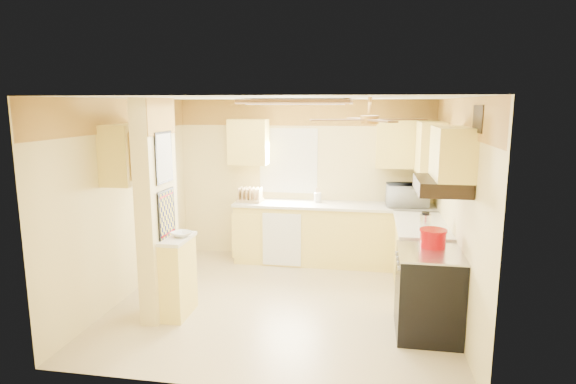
% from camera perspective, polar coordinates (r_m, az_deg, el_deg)
% --- Properties ---
extents(floor, '(4.00, 4.00, 0.00)m').
position_cam_1_polar(floor, '(6.15, -0.62, -12.93)').
color(floor, tan).
rests_on(floor, ground).
extents(ceiling, '(4.00, 4.00, 0.00)m').
position_cam_1_polar(ceiling, '(5.64, -0.67, 11.08)').
color(ceiling, white).
rests_on(ceiling, wall_back).
extents(wall_back, '(4.00, 0.00, 4.00)m').
position_cam_1_polar(wall_back, '(7.61, 1.92, 1.46)').
color(wall_back, beige).
rests_on(wall_back, floor).
extents(wall_front, '(4.00, 0.00, 4.00)m').
position_cam_1_polar(wall_front, '(3.97, -5.60, -7.01)').
color(wall_front, beige).
rests_on(wall_front, floor).
extents(wall_left, '(0.00, 3.80, 3.80)m').
position_cam_1_polar(wall_left, '(6.43, -18.47, -0.75)').
color(wall_left, beige).
rests_on(wall_left, floor).
extents(wall_right, '(0.00, 3.80, 3.80)m').
position_cam_1_polar(wall_right, '(5.76, 19.34, -2.05)').
color(wall_right, beige).
rests_on(wall_right, floor).
extents(wallpaper_border, '(4.00, 0.02, 0.40)m').
position_cam_1_polar(wallpaper_border, '(7.50, 1.95, 9.38)').
color(wallpaper_border, '#F1BA47').
rests_on(wallpaper_border, wall_back).
extents(partition_column, '(0.20, 0.70, 2.50)m').
position_cam_1_polar(partition_column, '(5.66, -15.26, -2.05)').
color(partition_column, beige).
rests_on(partition_column, floor).
extents(partition_ledge, '(0.25, 0.55, 0.90)m').
position_cam_1_polar(partition_ledge, '(5.79, -12.87, -9.90)').
color(partition_ledge, '#FBE46F').
rests_on(partition_ledge, floor).
extents(ledge_top, '(0.28, 0.58, 0.04)m').
position_cam_1_polar(ledge_top, '(5.65, -13.07, -5.42)').
color(ledge_top, white).
rests_on(ledge_top, partition_ledge).
extents(lower_cabinets_back, '(3.00, 0.60, 0.90)m').
position_cam_1_polar(lower_cabinets_back, '(7.44, 5.40, -5.11)').
color(lower_cabinets_back, '#FBE46F').
rests_on(lower_cabinets_back, floor).
extents(lower_cabinets_right, '(0.60, 1.40, 0.90)m').
position_cam_1_polar(lower_cabinets_right, '(6.50, 15.42, -7.76)').
color(lower_cabinets_right, '#FBE46F').
rests_on(lower_cabinets_right, floor).
extents(countertop_back, '(3.04, 0.64, 0.04)m').
position_cam_1_polar(countertop_back, '(7.32, 5.46, -1.58)').
color(countertop_back, white).
rests_on(countertop_back, lower_cabinets_back).
extents(countertop_right, '(0.64, 1.44, 0.04)m').
position_cam_1_polar(countertop_right, '(6.37, 15.53, -3.73)').
color(countertop_right, white).
rests_on(countertop_right, lower_cabinets_right).
extents(dishwasher_panel, '(0.58, 0.02, 0.80)m').
position_cam_1_polar(dishwasher_panel, '(7.24, -0.75, -5.67)').
color(dishwasher_panel, white).
rests_on(dishwasher_panel, lower_cabinets_back).
extents(window, '(0.92, 0.02, 1.02)m').
position_cam_1_polar(window, '(7.60, 0.05, 3.73)').
color(window, white).
rests_on(window, wall_back).
extents(upper_cab_back_left, '(0.60, 0.35, 0.70)m').
position_cam_1_polar(upper_cab_back_left, '(7.53, -4.69, 5.93)').
color(upper_cab_back_left, '#FBE46F').
rests_on(upper_cab_back_left, wall_back).
extents(upper_cab_back_right, '(0.90, 0.35, 0.70)m').
position_cam_1_polar(upper_cab_back_right, '(7.32, 13.93, 5.53)').
color(upper_cab_back_right, '#FBE46F').
rests_on(upper_cab_back_right, wall_back).
extents(upper_cab_right, '(0.35, 1.00, 0.70)m').
position_cam_1_polar(upper_cab_right, '(6.87, 16.50, 5.11)').
color(upper_cab_right, '#FBE46F').
rests_on(upper_cab_right, wall_right).
extents(upper_cab_left_wall, '(0.35, 0.75, 0.70)m').
position_cam_1_polar(upper_cab_left_wall, '(6.04, -18.44, 4.33)').
color(upper_cab_left_wall, '#FBE46F').
rests_on(upper_cab_left_wall, wall_left).
extents(upper_cab_over_stove, '(0.35, 0.76, 0.52)m').
position_cam_1_polar(upper_cab_over_stove, '(5.09, 18.88, 4.39)').
color(upper_cab_over_stove, '#FBE46F').
rests_on(upper_cab_over_stove, wall_right).
extents(stove, '(0.68, 0.77, 0.92)m').
position_cam_1_polar(stove, '(5.42, 16.28, -11.41)').
color(stove, black).
rests_on(stove, floor).
extents(range_hood, '(0.50, 0.76, 0.14)m').
position_cam_1_polar(range_hood, '(5.12, 17.72, 0.75)').
color(range_hood, black).
rests_on(range_hood, upper_cab_over_stove).
extents(poster_menu, '(0.02, 0.42, 0.57)m').
position_cam_1_polar(poster_menu, '(5.52, -14.50, 3.99)').
color(poster_menu, black).
rests_on(poster_menu, partition_column).
extents(poster_nashville, '(0.02, 0.42, 0.57)m').
position_cam_1_polar(poster_nashville, '(5.62, -14.20, -2.60)').
color(poster_nashville, black).
rests_on(poster_nashville, partition_column).
extents(ceiling_light_panel, '(1.35, 0.95, 0.06)m').
position_cam_1_polar(ceiling_light_panel, '(6.12, 1.13, 10.61)').
color(ceiling_light_panel, brown).
rests_on(ceiling_light_panel, ceiling).
extents(ceiling_fan, '(1.15, 1.15, 0.26)m').
position_cam_1_polar(ceiling_fan, '(4.85, 9.63, 8.51)').
color(ceiling_fan, gold).
rests_on(ceiling_fan, ceiling).
extents(vent_grate, '(0.02, 0.40, 0.25)m').
position_cam_1_polar(vent_grate, '(4.75, 21.65, 8.06)').
color(vent_grate, black).
rests_on(vent_grate, wall_right).
extents(microwave, '(0.62, 0.44, 0.33)m').
position_cam_1_polar(microwave, '(7.31, 13.96, -0.37)').
color(microwave, white).
rests_on(microwave, countertop_back).
extents(bowl, '(0.29, 0.29, 0.05)m').
position_cam_1_polar(bowl, '(5.65, -12.50, -4.90)').
color(bowl, white).
rests_on(bowl, ledge_top).
extents(dutch_oven, '(0.29, 0.29, 0.20)m').
position_cam_1_polar(dutch_oven, '(5.42, 16.81, -5.24)').
color(dutch_oven, '#A30408').
rests_on(dutch_oven, stove).
extents(kettle, '(0.14, 0.14, 0.21)m').
position_cam_1_polar(kettle, '(6.04, 15.95, -3.37)').
color(kettle, silver).
rests_on(kettle, countertop_right).
extents(dish_rack, '(0.39, 0.30, 0.22)m').
position_cam_1_polar(dish_rack, '(7.48, -4.54, -0.54)').
color(dish_rack, tan).
rests_on(dish_rack, countertop_back).
extents(utensil_crock, '(0.11, 0.11, 0.23)m').
position_cam_1_polar(utensil_crock, '(7.42, 3.53, -0.63)').
color(utensil_crock, white).
rests_on(utensil_crock, countertop_back).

